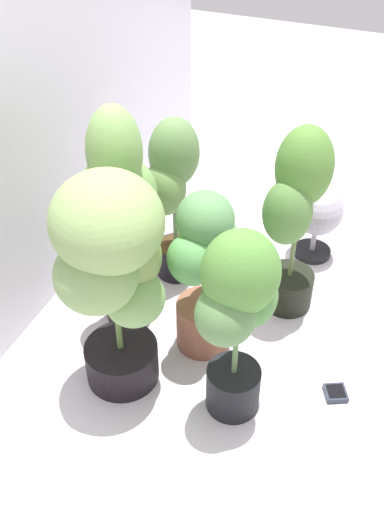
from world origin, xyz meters
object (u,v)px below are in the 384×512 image
potted_plant_back_center (118,202)px  potted_plant_center (206,269)px  potted_plant_back_right (172,189)px  hygrometer_box (335,393)px  potted_plant_back_left (113,265)px  potted_plant_front_left (238,310)px  floor_fan (318,213)px  potted_plant_front_right (295,211)px

potted_plant_back_center → potted_plant_center: bearing=-94.2°
potted_plant_back_right → potted_plant_center: size_ratio=1.09×
potted_plant_center → hygrometer_box: (-0.07, -0.55, -0.38)m
potted_plant_back_center → potted_plant_back_right: bearing=-13.0°
potted_plant_center → potted_plant_back_left: bearing=140.6°
potted_plant_front_left → potted_plant_back_left: potted_plant_back_left is taller
potted_plant_back_right → potted_plant_back_center: (-0.33, 0.08, 0.12)m
potted_plant_front_left → hygrometer_box: size_ratio=7.38×
potted_plant_front_left → floor_fan: (0.99, -0.07, -0.24)m
hygrometer_box → floor_fan: size_ratio=0.29×
potted_plant_front_right → potted_plant_center: (-0.33, 0.24, -0.11)m
potted_plant_back_center → potted_plant_back_left: bearing=-155.9°
potted_plant_back_right → floor_fan: potted_plant_back_right is taller
potted_plant_front_right → potted_plant_center: 0.42m
hygrometer_box → potted_plant_back_center: bearing=148.2°
potted_plant_front_right → potted_plant_back_center: (-0.30, 0.61, 0.08)m
potted_plant_back_center → floor_fan: size_ratio=2.62×
potted_plant_back_center → hygrometer_box: size_ratio=9.07×
potted_plant_center → hygrometer_box: bearing=-97.1°
potted_plant_back_right → floor_fan: 0.72m
potted_plant_front_right → floor_fan: bearing=-4.5°
potted_plant_front_right → potted_plant_back_left: size_ratio=0.95×
potted_plant_front_left → potted_plant_back_left: bearing=93.9°
hygrometer_box → potted_plant_back_right: bearing=127.6°
potted_plant_back_left → potted_plant_back_right: bearing=5.5°
potted_plant_back_right → potted_plant_back_center: size_ratio=0.81×
potted_plant_back_center → floor_fan: potted_plant_back_center is taller
potted_plant_front_right → potted_plant_back_center: potted_plant_back_center is taller
potted_plant_back_left → floor_fan: 1.18m
potted_plant_front_left → potted_plant_center: bearing=39.2°
potted_plant_back_right → potted_plant_front_right: potted_plant_front_right is taller
potted_plant_front_left → potted_plant_back_center: 0.64m
potted_plant_center → potted_plant_back_right: bearing=39.4°
potted_plant_front_left → potted_plant_center: (0.25, 0.20, -0.09)m
potted_plant_back_right → potted_plant_back_left: size_ratio=0.87×
potted_plant_front_left → floor_fan: bearing=-4.1°
potted_plant_front_left → potted_plant_back_left: (-0.03, 0.43, 0.08)m
potted_plant_back_right → potted_plant_front_right: (-0.02, -0.53, 0.04)m
potted_plant_front_left → potted_plant_center: size_ratio=1.10×
potted_plant_back_right → potted_plant_front_right: size_ratio=0.92×
potted_plant_center → floor_fan: potted_plant_center is taller
potted_plant_front_left → potted_plant_front_right: bearing=-3.9°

